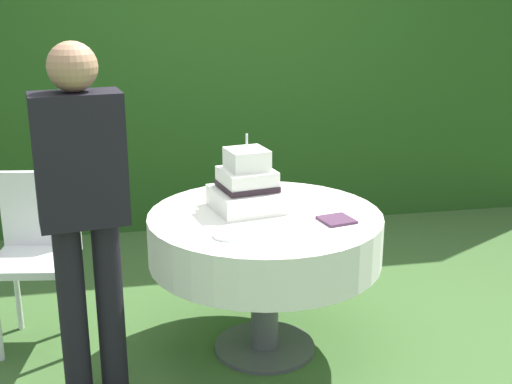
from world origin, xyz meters
name	(u,v)px	position (x,y,z in m)	size (l,w,h in m)	color
ground_plane	(265,348)	(0.00, 0.00, 0.00)	(20.00, 20.00, 0.00)	#3D602D
foliage_hedge	(207,29)	(0.00, 2.21, 1.49)	(6.28, 0.65, 2.99)	#234C19
cake_table	(265,238)	(0.00, 0.00, 0.61)	(1.15, 1.15, 0.74)	#4C4C51
wedding_cake	(247,186)	(-0.07, 0.10, 0.86)	(0.38, 0.38, 0.38)	white
serving_plate_near	(262,188)	(0.07, 0.42, 0.74)	(0.13, 0.13, 0.01)	white
serving_plate_far	(229,235)	(-0.22, -0.27, 0.74)	(0.15, 0.15, 0.01)	white
napkin_stack	(337,220)	(0.31, -0.17, 0.74)	(0.15, 0.15, 0.01)	#4C2D47
garden_chair	(37,242)	(-1.13, 0.35, 0.54)	(0.46, 0.46, 0.89)	white
standing_person	(83,205)	(-0.83, -0.29, 0.93)	(0.39, 0.26, 1.60)	black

